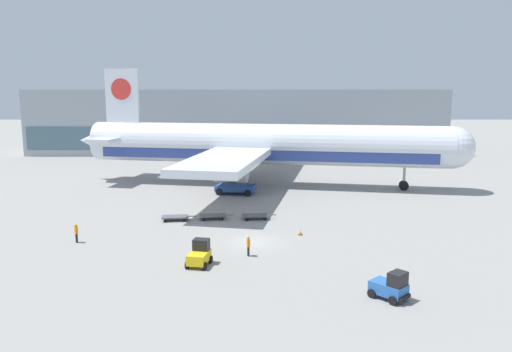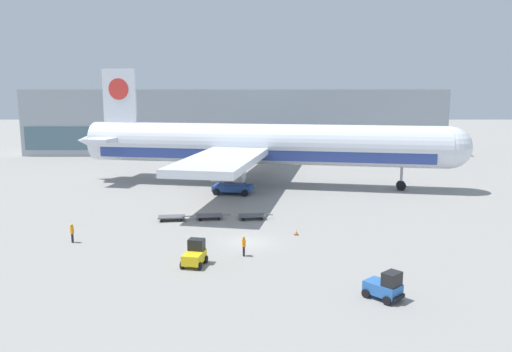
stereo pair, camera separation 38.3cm
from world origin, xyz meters
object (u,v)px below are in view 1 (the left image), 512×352
Objects in this scene: airplane_main at (258,146)px; ground_crew_far at (247,244)px; scissor_lift_loader at (234,180)px; traffic_cone_near at (299,232)px; baggage_dolly_lead at (174,217)px; baggage_dolly_third at (254,216)px; baggage_tug_mid at (389,286)px; baggage_dolly_second at (211,216)px; ground_crew_near at (75,232)px; baggage_tug_foreground at (198,254)px.

ground_crew_far is at bearing -81.31° from airplane_main.
airplane_main is at bearing 73.56° from scissor_lift_loader.
airplane_main is at bearing 98.38° from traffic_cone_near.
baggage_dolly_third is (8.58, 0.58, 0.00)m from baggage_dolly_lead.
baggage_tug_mid reaches higher than baggage_dolly_second.
scissor_lift_loader is at bearing -72.19° from ground_crew_near.
baggage_dolly_second is 2.16× the size of ground_crew_far.
baggage_tug_mid is 0.73× the size of baggage_dolly_second.
ground_crew_far reaches higher than baggage_dolly_second.
ground_crew_near is at bearing -159.88° from baggage_dolly_third.
airplane_main reaches higher than baggage_dolly_third.
ground_crew_near is at bearing 74.85° from baggage_tug_foreground.
baggage_tug_mid is at bearing -64.31° from baggage_dolly_second.
baggage_tug_foreground is (-1.76, -28.09, -0.95)m from scissor_lift_loader.
baggage_tug_mid is at bearing -67.64° from airplane_main.
baggage_tug_foreground is 1.50× the size of ground_crew_near.
baggage_tug_mid is 15.75m from traffic_cone_near.
baggage_tug_foreground is at bearing -96.53° from baggage_dolly_second.
traffic_cone_near is (8.92, -5.97, -0.13)m from baggage_dolly_second.
baggage_tug_mid is at bearing -104.79° from baggage_tug_foreground.
baggage_dolly_second is at bearing -87.40° from scissor_lift_loader.
baggage_dolly_lead is 1.00× the size of baggage_dolly_third.
scissor_lift_loader is 3.24× the size of ground_crew_far.
baggage_tug_mid is at bearing -60.78° from scissor_lift_loader.
baggage_tug_mid is 0.73× the size of baggage_dolly_third.
ground_crew_far is 7.97m from traffic_cone_near.
baggage_dolly_third is at bearing -7.03° from baggage_dolly_second.
baggage_dolly_lead is at bearing -103.30° from airplane_main.
baggage_dolly_second is 2.12× the size of ground_crew_near.
traffic_cone_near is (4.91, 6.23, -0.76)m from ground_crew_far.
ground_crew_far is (4.01, -12.20, 0.64)m from baggage_dolly_second.
baggage_dolly_lead and baggage_dolly_third have the same top height.
baggage_tug_mid is at bearing -72.73° from traffic_cone_near.
baggage_tug_foreground is 0.71× the size of baggage_dolly_third.
scissor_lift_loader reaches higher than baggage_dolly_second.
traffic_cone_near is (4.32, -5.98, -0.13)m from baggage_dolly_third.
ground_crew_far is (2.08, -25.90, -0.80)m from scissor_lift_loader.
scissor_lift_loader is 20.93m from traffic_cone_near.
ground_crew_near is (-25.32, 12.56, 0.17)m from baggage_tug_mid.
airplane_main reaches higher than scissor_lift_loader.
ground_crew_far is at bearing -143.97° from ground_crew_near.
baggage_tug_mid is 28.27m from ground_crew_near.
ground_crew_near reaches higher than baggage_dolly_lead.
traffic_cone_near is at bearing -61.41° from baggage_dolly_third.
baggage_tug_mid reaches higher than baggage_dolly_third.
baggage_tug_foreground is 4.92× the size of traffic_cone_near.
ground_crew_far is (3.84, 2.18, 0.15)m from baggage_tug_foreground.
baggage_tug_foreground is 0.71× the size of baggage_dolly_lead.
traffic_cone_near is (12.90, -5.40, -0.13)m from baggage_dolly_lead.
baggage_dolly_third is 6.93× the size of traffic_cone_near.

